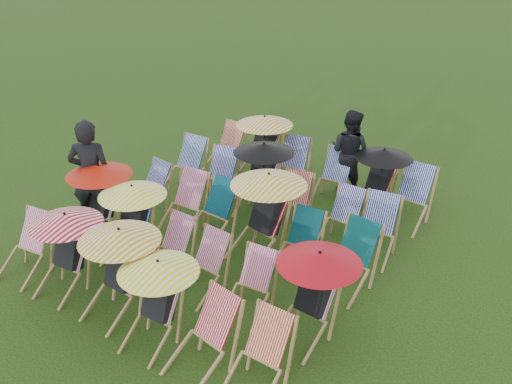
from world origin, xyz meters
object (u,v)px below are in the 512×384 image
Objects in this scene: deckchair_5 at (257,358)px; person_left at (91,176)px; deckchair_29 at (410,198)px; person_rear at (350,152)px; deckchair_0 at (24,247)px.

deckchair_5 is 0.46× the size of person_left.
deckchair_29 is 0.60× the size of person_rear.
deckchair_5 is at bearing -6.51° from deckchair_0.
person_rear is at bearing 106.12° from deckchair_5.
deckchair_0 is 0.93× the size of deckchair_29.
person_left is (-4.30, 1.37, 0.52)m from deckchair_5.
person_left is (-0.21, 1.50, 0.52)m from deckchair_0.
deckchair_29 is at bearing 41.33° from deckchair_0.
person_left is 1.19× the size of person_rear.
deckchair_29 is 5.32m from person_left.
deckchair_5 is 0.92× the size of deckchair_29.
person_rear is (-1.40, 0.47, 0.33)m from deckchair_29.
person_left is at bearing 162.04° from deckchair_5.
deckchair_5 is at bearing 127.81° from person_left.
person_rear is (2.60, 5.19, 0.36)m from deckchair_0.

